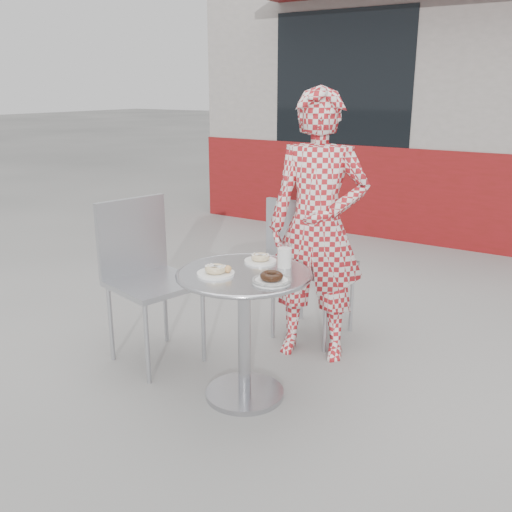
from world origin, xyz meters
The scene contains 10 objects.
ground centered at (0.00, 0.00, 0.00)m, with size 60.00×60.00×0.00m, color #9A9893.
storefront centered at (0.00, 5.56, 1.49)m, with size 6.02×4.55×3.00m.
bistro_table centered at (-0.04, -0.03, 0.54)m, with size 0.70×0.70×0.71m.
chair_far centered at (-0.11, 0.87, 0.29)m, with size 0.46×0.47×0.95m.
chair_left centered at (-0.74, 0.04, 0.30)m, with size 0.57×0.56×0.98m.
seated_person centered at (0.03, 0.65, 0.81)m, with size 0.59×0.39×1.63m, color maroon.
plate_far centered at (-0.07, 0.17, 0.73)m, with size 0.17×0.17×0.04m.
plate_near centered at (-0.14, -0.13, 0.73)m, with size 0.19×0.19×0.05m.
plate_checker centered at (0.15, -0.08, 0.72)m, with size 0.19×0.19×0.05m.
milk_cup centered at (0.09, 0.16, 0.77)m, with size 0.08×0.08×0.12m.
Camera 1 is at (1.50, -2.32, 1.62)m, focal length 40.00 mm.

